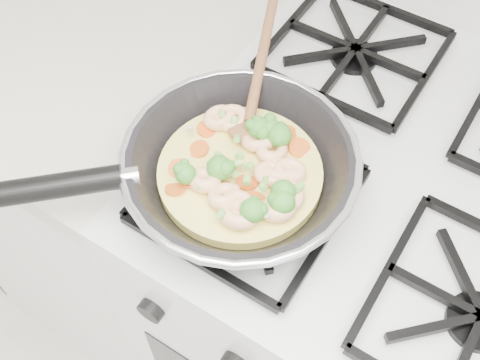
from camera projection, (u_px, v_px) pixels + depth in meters
The scene contains 3 objects.
stove at pixel (353, 303), 1.14m from camera, with size 0.60×0.60×0.92m.
counter_left at pixel (44, 132), 1.39m from camera, with size 1.00×0.60×0.90m.
skillet at pixel (237, 168), 0.71m from camera, with size 0.39×0.55×0.09m.
Camera 1 is at (0.06, 1.20, 1.54)m, focal length 44.64 mm.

